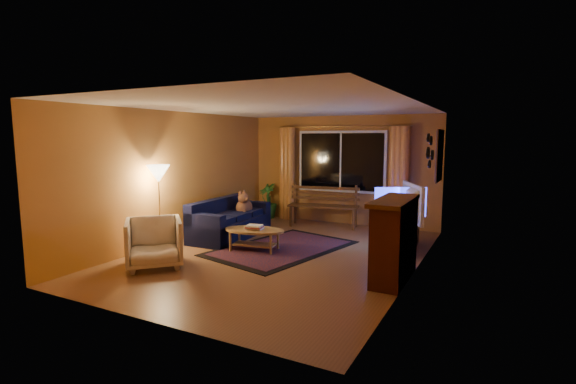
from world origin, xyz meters
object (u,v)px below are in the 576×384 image
at_px(floor_lamp, 160,208).
at_px(coffee_table, 254,240).
at_px(tv_console, 405,234).
at_px(bench, 323,216).
at_px(armchair, 154,240).
at_px(sofa, 230,218).

xyz_separation_m(floor_lamp, coffee_table, (1.50, 0.74, -0.57)).
distance_m(coffee_table, tv_console, 2.73).
relative_size(bench, tv_console, 1.30).
distance_m(bench, tv_console, 2.27).
bearing_deg(tv_console, armchair, -143.23).
distance_m(armchair, coffee_table, 1.75).
bearing_deg(sofa, floor_lamp, -112.27).
xyz_separation_m(floor_lamp, tv_console, (3.83, 2.17, -0.51)).
relative_size(sofa, tv_console, 1.57).
height_order(bench, coffee_table, bench).
bearing_deg(coffee_table, bench, 83.10).
height_order(sofa, tv_console, sofa).
distance_m(sofa, coffee_table, 1.19).
xyz_separation_m(bench, tv_console, (2.03, -1.02, 0.02)).
xyz_separation_m(sofa, coffee_table, (0.98, -0.66, -0.19)).
height_order(coffee_table, tv_console, tv_console).
bearing_deg(floor_lamp, tv_console, 29.52).
bearing_deg(coffee_table, sofa, 145.99).
relative_size(sofa, floor_lamp, 1.25).
distance_m(armchair, floor_lamp, 1.02).
distance_m(sofa, floor_lamp, 1.54).
bearing_deg(floor_lamp, coffee_table, 26.25).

